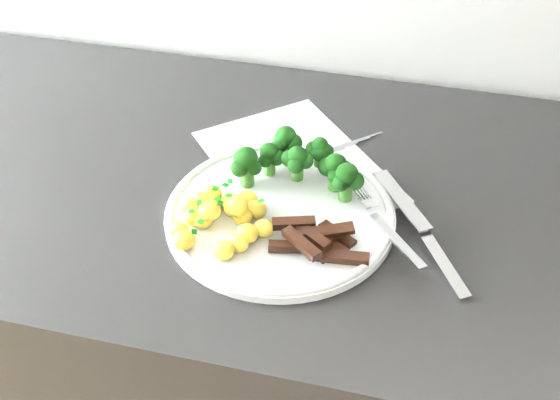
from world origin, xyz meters
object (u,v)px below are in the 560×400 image
object	(u,v)px
counter	(287,389)
knife	(430,245)
beef_strips	(317,240)
recipe_paper	(296,165)
fork	(387,227)
potatoes	(222,215)
plate	(280,213)
broccoli	(300,161)

from	to	relation	value
counter	knife	xyz separation A→B (m)	(0.19, -0.08, 0.47)
beef_strips	recipe_paper	bearing A→B (deg)	110.89
fork	knife	xyz separation A→B (m)	(0.05, -0.01, -0.01)
counter	knife	distance (m)	0.52
potatoes	knife	size ratio (longest dim) A/B	0.60
fork	plate	bearing A→B (deg)	177.58
recipe_paper	fork	size ratio (longest dim) A/B	2.33
beef_strips	fork	bearing A→B (deg)	30.59
beef_strips	broccoli	bearing A→B (deg)	112.01
beef_strips	knife	xyz separation A→B (m)	(0.13, 0.04, -0.01)
plate	recipe_paper	bearing A→B (deg)	91.82
counter	fork	size ratio (longest dim) A/B	16.65
plate	broccoli	size ratio (longest dim) A/B	1.68
broccoli	potatoes	xyz separation A→B (m)	(-0.08, -0.10, -0.02)
recipe_paper	beef_strips	world-z (taller)	beef_strips
plate	knife	world-z (taller)	knife
plate	potatoes	size ratio (longest dim) A/B	2.33
counter	beef_strips	size ratio (longest dim) A/B	19.64
broccoli	fork	bearing A→B (deg)	-29.33
potatoes	fork	world-z (taller)	potatoes
potatoes	beef_strips	world-z (taller)	potatoes
knife	potatoes	bearing A→B (deg)	-174.58
broccoli	beef_strips	world-z (taller)	broccoli
knife	counter	bearing A→B (deg)	158.74
counter	recipe_paper	xyz separation A→B (m)	(-0.00, 0.05, 0.47)
beef_strips	knife	distance (m)	0.14
knife	recipe_paper	bearing A→B (deg)	147.19
plate	broccoli	xyz separation A→B (m)	(0.01, 0.06, 0.04)
potatoes	knife	world-z (taller)	potatoes
knife	fork	bearing A→B (deg)	170.86
counter	fork	distance (m)	0.51
counter	broccoli	distance (m)	0.51
potatoes	recipe_paper	bearing A→B (deg)	67.67
potatoes	beef_strips	distance (m)	0.13
potatoes	knife	distance (m)	0.26
broccoli	knife	distance (m)	0.20
plate	beef_strips	bearing A→B (deg)	-41.49
recipe_paper	fork	bearing A→B (deg)	-39.81
counter	fork	world-z (taller)	fork
plate	fork	size ratio (longest dim) A/B	2.00
broccoli	beef_strips	xyz separation A→B (m)	(0.05, -0.12, -0.03)
recipe_paper	plate	size ratio (longest dim) A/B	1.17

